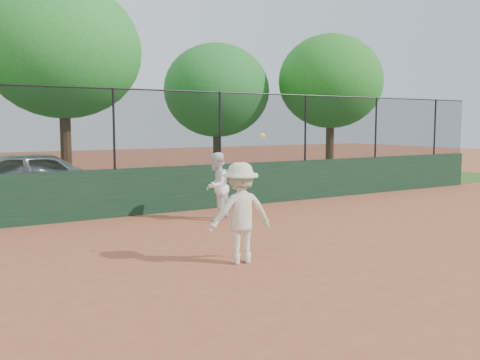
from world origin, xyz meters
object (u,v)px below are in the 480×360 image
parked_car (43,179)px  tree_3 (217,91)px  tree_4 (331,82)px  tree_2 (63,50)px  player_main (240,213)px  player_second (217,186)px

parked_car → tree_3: bearing=-53.1°
tree_4 → tree_2: bearing=177.8°
player_main → tree_4: bearing=43.2°
tree_3 → tree_4: bearing=-26.9°
parked_car → player_main: size_ratio=2.16×
parked_car → tree_4: size_ratio=0.76×
parked_car → tree_2: tree_2 is taller
player_main → tree_2: bearing=91.0°
tree_2 → tree_3: size_ratio=1.22×
player_main → tree_3: (6.59, 12.53, 2.87)m
player_second → tree_2: size_ratio=0.24×
tree_2 → tree_4: bearing=-2.2°
player_main → player_second: bearing=66.4°
tree_2 → tree_4: size_ratio=1.13×
player_second → tree_4: size_ratio=0.27×
player_main → tree_2: size_ratio=0.31×
player_main → tree_3: 14.44m
parked_car → player_second: player_second is taller
parked_car → player_second: 5.33m
player_main → tree_3: bearing=62.2°
parked_car → player_main: 8.17m
player_second → parked_car: bearing=-93.2°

